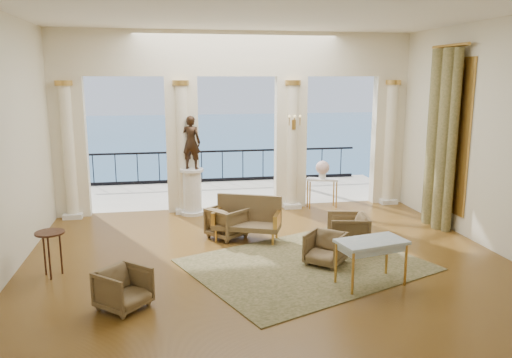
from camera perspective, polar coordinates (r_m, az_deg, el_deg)
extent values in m
plane|color=#43270A|center=(9.54, 1.26, -9.20)|extent=(9.00, 9.00, 0.00)
plane|color=beige|center=(5.19, 10.21, -1.22)|extent=(9.00, 0.00, 9.00)
plane|color=beige|center=(10.83, 25.43, 4.45)|extent=(0.00, 8.00, 8.00)
plane|color=white|center=(8.99, 1.40, 18.71)|extent=(9.00, 9.00, 0.00)
cube|color=#F9EDCB|center=(12.73, -2.22, 14.12)|extent=(9.00, 0.30, 1.10)
cube|color=#F9EDCB|center=(12.91, -20.50, 3.35)|extent=(0.80, 0.30, 3.40)
cylinder|color=#F9EDCB|center=(12.75, -20.60, 2.79)|extent=(0.28, 0.28, 3.20)
cylinder|color=gold|center=(12.62, -21.14, 10.21)|extent=(0.40, 0.40, 0.12)
cube|color=silver|center=(13.05, -20.13, -3.91)|extent=(0.45, 0.45, 0.12)
cube|color=#F9EDCB|center=(12.71, -8.42, 3.83)|extent=(0.80, 0.30, 3.40)
cylinder|color=#F9EDCB|center=(12.54, -8.37, 3.27)|extent=(0.28, 0.28, 3.20)
cylinder|color=gold|center=(12.41, -8.60, 10.83)|extent=(0.40, 0.40, 0.12)
cube|color=silver|center=(12.85, -8.17, -3.54)|extent=(0.45, 0.45, 0.12)
cube|color=#F9EDCB|center=(13.09, 3.95, 4.16)|extent=(0.80, 0.30, 3.40)
cylinder|color=#F9EDCB|center=(12.94, 4.14, 3.62)|extent=(0.28, 0.28, 3.20)
cylinder|color=gold|center=(12.81, 4.25, 10.94)|extent=(0.40, 0.40, 0.12)
cube|color=silver|center=(13.24, 4.04, -3.00)|extent=(0.45, 0.45, 0.12)
cube|color=#F9EDCB|center=(14.00, 14.76, 4.28)|extent=(0.80, 0.30, 3.40)
cylinder|color=#F9EDCB|center=(13.85, 15.05, 3.78)|extent=(0.28, 0.28, 3.20)
cylinder|color=gold|center=(13.74, 15.42, 10.61)|extent=(0.40, 0.40, 0.12)
cube|color=silver|center=(14.13, 14.73, -2.42)|extent=(0.45, 0.45, 0.12)
cube|color=beige|center=(15.04, -3.14, -1.64)|extent=(10.00, 3.60, 0.10)
cube|color=black|center=(16.41, -3.88, 3.19)|extent=(9.00, 0.06, 0.06)
cube|color=black|center=(16.58, -3.84, -0.06)|extent=(9.00, 0.06, 0.10)
cylinder|color=black|center=(16.49, -3.86, 1.48)|extent=(0.03, 0.03, 1.00)
cylinder|color=black|center=(16.55, -18.11, 0.96)|extent=(0.03, 0.03, 1.00)
cylinder|color=black|center=(17.42, 9.67, 1.88)|extent=(0.03, 0.03, 1.00)
cylinder|color=#4C3823|center=(15.85, 3.65, 6.90)|extent=(0.20, 0.20, 4.20)
plane|color=#1B5082|center=(69.40, -8.70, 3.67)|extent=(160.00, 160.00, 0.00)
cylinder|color=#4F4D2A|center=(11.61, 21.53, 3.92)|extent=(0.26, 0.26, 4.00)
cylinder|color=#4F4D2A|center=(11.97, 20.25, 4.22)|extent=(0.32, 0.32, 4.00)
cylinder|color=#4F4D2A|center=(12.38, 19.36, 4.50)|extent=(0.26, 0.26, 4.00)
cylinder|color=gold|center=(11.96, 21.34, 14.00)|extent=(0.08, 1.40, 0.08)
cube|color=gold|center=(12.07, 21.15, 4.69)|extent=(0.04, 1.60, 3.40)
cube|color=gold|center=(12.73, 4.34, 6.21)|extent=(0.10, 0.04, 0.25)
cylinder|color=gold|center=(12.61, 3.81, 6.62)|extent=(0.02, 0.02, 0.22)
cylinder|color=gold|center=(12.65, 4.43, 6.62)|extent=(0.02, 0.02, 0.22)
cylinder|color=gold|center=(12.68, 5.05, 6.63)|extent=(0.02, 0.02, 0.22)
cube|color=#2F381B|center=(9.32, 5.73, -9.71)|extent=(4.87, 4.39, 0.02)
imported|color=#402E19|center=(7.80, -14.92, -11.82)|extent=(0.89, 0.90, 0.67)
imported|color=#402E19|center=(9.30, 7.92, -7.71)|extent=(0.88, 0.87, 0.66)
imported|color=#402E19|center=(10.17, 10.45, -5.74)|extent=(0.86, 0.90, 0.78)
imported|color=#402E19|center=(10.73, -3.28, -4.77)|extent=(0.97, 0.98, 0.74)
cube|color=#402E19|center=(10.52, -1.08, -5.42)|extent=(1.51, 1.05, 0.10)
cube|color=#402E19|center=(10.68, -0.77, -3.31)|extent=(1.33, 0.60, 0.57)
cube|color=gold|center=(10.62, -4.53, -4.23)|extent=(0.29, 0.56, 0.27)
cube|color=gold|center=(10.34, 2.45, -4.65)|extent=(0.29, 0.56, 0.27)
cylinder|color=gold|center=(10.51, -4.57, -6.51)|extent=(0.05, 0.05, 0.26)
cylinder|color=gold|center=(10.25, 1.93, -6.95)|extent=(0.05, 0.05, 0.26)
cylinder|color=gold|center=(10.92, -3.90, -5.79)|extent=(0.05, 0.05, 0.26)
cylinder|color=gold|center=(10.67, 2.35, -6.19)|extent=(0.05, 0.05, 0.26)
cube|color=#99B2C1|center=(8.43, 13.08, -7.00)|extent=(1.22, 0.82, 0.05)
cylinder|color=gold|center=(8.10, 11.00, -10.59)|extent=(0.04, 0.04, 0.72)
cylinder|color=gold|center=(8.66, 16.73, -9.38)|extent=(0.04, 0.04, 0.72)
cylinder|color=gold|center=(8.49, 9.12, -9.44)|extent=(0.04, 0.04, 0.72)
cylinder|color=gold|center=(9.03, 14.72, -8.39)|extent=(0.04, 0.04, 0.72)
cylinder|color=silver|center=(12.70, -7.24, -3.78)|extent=(0.63, 0.63, 0.08)
cylinder|color=silver|center=(12.57, -7.30, -1.43)|extent=(0.46, 0.46, 1.01)
cylinder|color=silver|center=(12.46, -7.36, 1.02)|extent=(0.59, 0.59, 0.06)
imported|color=black|center=(12.35, -7.44, 4.17)|extent=(0.56, 0.47, 1.32)
cube|color=silver|center=(13.19, 7.59, -0.05)|extent=(0.87, 0.55, 0.05)
cylinder|color=gold|center=(13.16, 5.96, -1.75)|extent=(0.04, 0.04, 0.73)
cylinder|color=gold|center=(13.16, 9.12, -1.84)|extent=(0.04, 0.04, 0.73)
cylinder|color=gold|center=(13.38, 5.99, -1.53)|extent=(0.04, 0.04, 0.73)
cylinder|color=gold|center=(13.38, 9.09, -1.61)|extent=(0.04, 0.04, 0.73)
cylinder|color=white|center=(13.16, 7.60, 0.53)|extent=(0.18, 0.18, 0.22)
sphere|color=#D49393|center=(13.13, 7.62, 1.31)|extent=(0.36, 0.36, 0.36)
cylinder|color=black|center=(9.23, -22.51, -5.70)|extent=(0.49, 0.49, 0.03)
cylinder|color=black|center=(9.39, -21.40, -7.88)|extent=(0.03, 0.03, 0.77)
cylinder|color=black|center=(9.46, -23.02, -7.88)|extent=(0.03, 0.03, 0.77)
cylinder|color=black|center=(9.21, -22.54, -8.36)|extent=(0.03, 0.03, 0.77)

